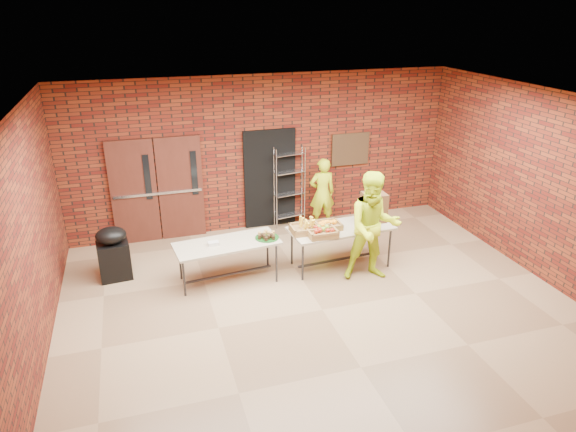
# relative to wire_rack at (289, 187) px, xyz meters

# --- Properties ---
(room) EXTENTS (8.08, 7.08, 3.28)m
(room) POSITION_rel_wire_rack_xyz_m (-0.49, -3.32, 0.73)
(room) COLOR #866748
(room) RESTS_ON ground
(double_doors) EXTENTS (1.78, 0.12, 2.10)m
(double_doors) POSITION_rel_wire_rack_xyz_m (-2.68, 0.12, 0.18)
(double_doors) COLOR #4B1F15
(double_doors) RESTS_ON room
(dark_doorway) EXTENTS (1.10, 0.06, 2.10)m
(dark_doorway) POSITION_rel_wire_rack_xyz_m (-0.39, 0.14, 0.18)
(dark_doorway) COLOR black
(dark_doorway) RESTS_ON room
(bronze_plaque) EXTENTS (0.85, 0.04, 0.70)m
(bronze_plaque) POSITION_rel_wire_rack_xyz_m (1.41, 0.13, 0.68)
(bronze_plaque) COLOR #392716
(bronze_plaque) RESTS_ON room
(wire_rack) EXTENTS (0.67, 0.32, 1.74)m
(wire_rack) POSITION_rel_wire_rack_xyz_m (0.00, 0.00, 0.00)
(wire_rack) COLOR #ADADB4
(wire_rack) RESTS_ON room
(table_left) EXTENTS (1.83, 0.92, 0.72)m
(table_left) POSITION_rel_wire_rack_xyz_m (-1.72, -1.97, -0.21)
(table_left) COLOR tan
(table_left) RESTS_ON room
(table_right) EXTENTS (1.91, 0.91, 0.76)m
(table_right) POSITION_rel_wire_rack_xyz_m (0.34, -2.02, -0.17)
(table_right) COLOR tan
(table_right) RESTS_ON room
(basket_bananas) EXTENTS (0.50, 0.39, 0.16)m
(basket_bananas) POSITION_rel_wire_rack_xyz_m (-0.34, -2.03, -0.04)
(basket_bananas) COLOR olive
(basket_bananas) RESTS_ON table_right
(basket_oranges) EXTENTS (0.46, 0.36, 0.14)m
(basket_oranges) POSITION_rel_wire_rack_xyz_m (0.09, -2.00, -0.04)
(basket_oranges) COLOR olive
(basket_oranges) RESTS_ON table_right
(basket_apples) EXTENTS (0.50, 0.39, 0.15)m
(basket_apples) POSITION_rel_wire_rack_xyz_m (-0.12, -2.25, -0.04)
(basket_apples) COLOR olive
(basket_apples) RESTS_ON table_right
(muffin_tray) EXTENTS (0.41, 0.41, 0.10)m
(muffin_tray) POSITION_rel_wire_rack_xyz_m (-1.02, -1.98, -0.10)
(muffin_tray) COLOR #144B15
(muffin_tray) RESTS_ON table_left
(napkin_box) EXTENTS (0.18, 0.12, 0.06)m
(napkin_box) POSITION_rel_wire_rack_xyz_m (-1.95, -1.99, -0.12)
(napkin_box) COLOR silver
(napkin_box) RESTS_ON table_left
(coffee_dispenser) EXTENTS (0.40, 0.36, 0.53)m
(coffee_dispenser) POSITION_rel_wire_rack_xyz_m (1.01, -1.91, 0.16)
(coffee_dispenser) COLOR brown
(coffee_dispenser) RESTS_ON table_right
(cup_stack_front) EXTENTS (0.08, 0.08, 0.24)m
(cup_stack_front) POSITION_rel_wire_rack_xyz_m (0.66, -2.19, 0.01)
(cup_stack_front) COLOR silver
(cup_stack_front) RESTS_ON table_right
(cup_stack_mid) EXTENTS (0.09, 0.09, 0.26)m
(cup_stack_mid) POSITION_rel_wire_rack_xyz_m (0.76, -2.24, 0.03)
(cup_stack_mid) COLOR silver
(cup_stack_mid) RESTS_ON table_right
(cup_stack_back) EXTENTS (0.08, 0.08, 0.23)m
(cup_stack_back) POSITION_rel_wire_rack_xyz_m (0.71, -2.02, 0.01)
(cup_stack_back) COLOR silver
(cup_stack_back) RESTS_ON table_right
(covered_grill) EXTENTS (0.56, 0.48, 0.95)m
(covered_grill) POSITION_rel_wire_rack_xyz_m (-3.58, -1.28, -0.39)
(covered_grill) COLOR black
(covered_grill) RESTS_ON room
(volunteer_woman) EXTENTS (0.57, 0.40, 1.50)m
(volunteer_woman) POSITION_rel_wire_rack_xyz_m (0.66, -0.22, -0.12)
(volunteer_woman) COLOR #C7E319
(volunteer_woman) RESTS_ON room
(volunteer_man) EXTENTS (1.07, 0.91, 1.93)m
(volunteer_man) POSITION_rel_wire_rack_xyz_m (0.68, -2.58, 0.09)
(volunteer_man) COLOR #C7E319
(volunteer_man) RESTS_ON room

